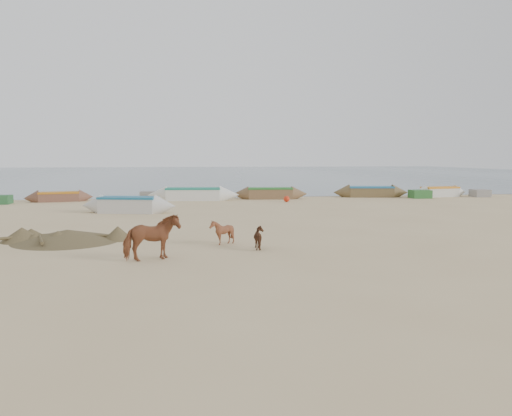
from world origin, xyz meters
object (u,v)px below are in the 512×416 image
Objects in this scene: cow_adult at (152,238)px; near_canoe at (128,205)px; calf_right at (261,238)px; calf_front at (222,232)px.

cow_adult reaches higher than near_canoe.
calf_right is at bearing -87.13° from cow_adult.
cow_adult is at bearing -32.46° from calf_front.
cow_adult is at bearing 86.82° from calf_right.
near_canoe is at bearing 0.63° from calf_right.
calf_front is (2.42, 2.53, -0.25)m from cow_adult.
calf_right is 0.14× the size of near_canoe.
near_canoe reaches higher than calf_right.
calf_right is at bearing -51.04° from near_canoe.
cow_adult is 14.02m from near_canoe.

